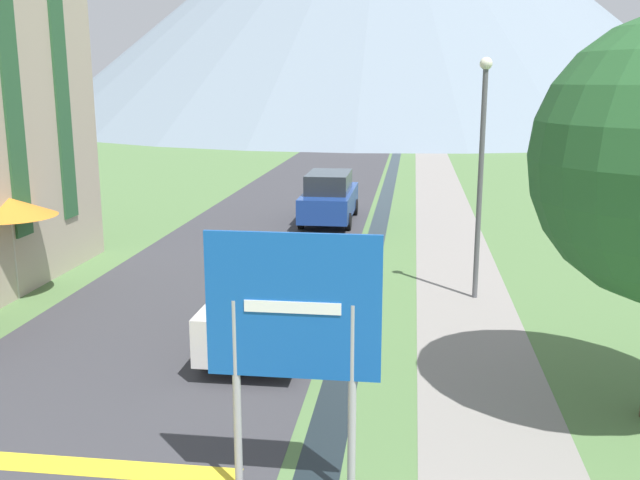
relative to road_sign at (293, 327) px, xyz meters
The scene contains 9 objects.
ground_plane 15.81m from the road_sign, 93.58° to the left, with size 160.00×160.00×0.00m, color #517542.
road 25.96m from the road_sign, 97.73° to the left, with size 6.40×60.00×0.01m.
footpath 25.86m from the road_sign, 84.16° to the left, with size 2.20×60.00×0.01m.
drainage_channel 25.72m from the road_sign, 89.51° to the left, with size 0.60×60.00×0.00m.
road_sign is the anchor object (origin of this frame).
parked_car_near 5.45m from the road_sign, 105.10° to the left, with size 1.83×4.43×1.82m.
parked_car_far 17.44m from the road_sign, 95.27° to the left, with size 1.81×4.60×1.82m.
cafe_umbrella_rear_orange 10.56m from the road_sign, 137.32° to the left, with size 2.09×2.09×2.40m.
streetlamp 9.17m from the road_sign, 71.56° to the left, with size 0.28×0.28×5.51m.
Camera 1 is at (2.32, -3.45, 5.01)m, focal length 40.00 mm.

